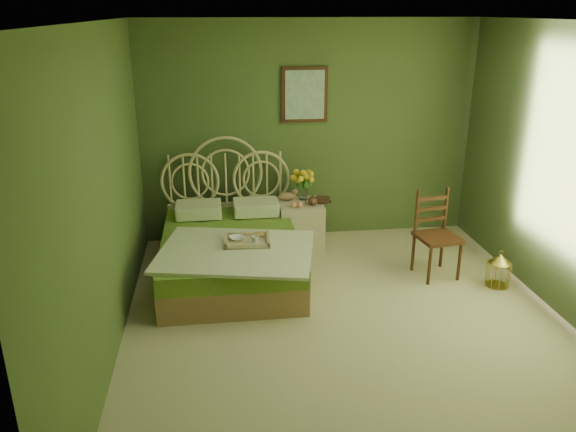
{
  "coord_description": "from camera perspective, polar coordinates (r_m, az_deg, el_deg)",
  "views": [
    {
      "loc": [
        -1.12,
        -4.3,
        2.68
      ],
      "look_at": [
        -0.42,
        1.0,
        0.71
      ],
      "focal_mm": 35.0,
      "sensor_mm": 36.0,
      "label": 1
    }
  ],
  "objects": [
    {
      "name": "wall_art",
      "position": [
        6.67,
        1.7,
        12.22
      ],
      "size": [
        0.54,
        0.04,
        0.64
      ],
      "color": "#33160E",
      "rests_on": "wall_back"
    },
    {
      "name": "chair",
      "position": [
        6.13,
        14.77,
        -1.21
      ],
      "size": [
        0.46,
        0.46,
        0.92
      ],
      "rotation": [
        0.0,
        0.0,
        0.16
      ],
      "color": "#33160E",
      "rests_on": "floor"
    },
    {
      "name": "wall_back",
      "position": [
        6.79,
        2.17,
        8.49
      ],
      "size": [
        4.0,
        0.0,
        4.0
      ],
      "primitive_type": "plane",
      "rotation": [
        1.57,
        0.0,
        0.0
      ],
      "color": "#4B6032",
      "rests_on": "floor"
    },
    {
      "name": "nightstand",
      "position": [
        6.64,
        1.28,
        -0.27
      ],
      "size": [
        0.51,
        0.51,
        0.99
      ],
      "color": "beige",
      "rests_on": "floor"
    },
    {
      "name": "bed",
      "position": [
        5.98,
        -5.89,
        -3.44
      ],
      "size": [
        1.66,
        2.11,
        1.3
      ],
      "color": "tan",
      "rests_on": "floor"
    },
    {
      "name": "floor",
      "position": [
        5.19,
        6.16,
        -11.01
      ],
      "size": [
        4.5,
        4.5,
        0.0
      ],
      "primitive_type": "plane",
      "color": "beige",
      "rests_on": "ground"
    },
    {
      "name": "ceiling",
      "position": [
        4.44,
        7.48,
        19.03
      ],
      "size": [
        4.5,
        4.5,
        0.0
      ],
      "primitive_type": "plane",
      "rotation": [
        3.14,
        0.0,
        0.0
      ],
      "color": "silver",
      "rests_on": "wall_back"
    },
    {
      "name": "coffee_cup",
      "position": [
        5.56,
        -3.32,
        -2.42
      ],
      "size": [
        0.09,
        0.09,
        0.08
      ],
      "primitive_type": "imported",
      "rotation": [
        0.0,
        0.0,
        0.05
      ],
      "color": "white",
      "rests_on": "bed"
    },
    {
      "name": "wall_left",
      "position": [
        4.6,
        -18.19,
        1.73
      ],
      "size": [
        0.0,
        4.5,
        4.5
      ],
      "primitive_type": "plane",
      "rotation": [
        1.57,
        0.0,
        1.57
      ],
      "color": "#4B6032",
      "rests_on": "floor"
    },
    {
      "name": "book_upper",
      "position": [
        6.6,
        2.79,
        1.74
      ],
      "size": [
        0.22,
        0.26,
        0.02
      ],
      "primitive_type": "imported",
      "rotation": [
        0.0,
        0.0,
        -0.27
      ],
      "color": "#472819",
      "rests_on": "nightstand"
    },
    {
      "name": "birdcage",
      "position": [
        6.16,
        20.61,
        -5.2
      ],
      "size": [
        0.23,
        0.23,
        0.35
      ],
      "rotation": [
        0.0,
        0.0,
        -0.07
      ],
      "color": "gold",
      "rests_on": "floor"
    },
    {
      "name": "cereal_bowl",
      "position": [
        5.66,
        -5.22,
        -2.27
      ],
      "size": [
        0.18,
        0.18,
        0.04
      ],
      "primitive_type": "imported",
      "rotation": [
        0.0,
        0.0,
        0.27
      ],
      "color": "white",
      "rests_on": "bed"
    },
    {
      "name": "book_lower",
      "position": [
        6.6,
        2.79,
        1.57
      ],
      "size": [
        0.18,
        0.24,
        0.02
      ],
      "primitive_type": "imported",
      "rotation": [
        0.0,
        0.0,
        0.03
      ],
      "color": "#381E0F",
      "rests_on": "nightstand"
    }
  ]
}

